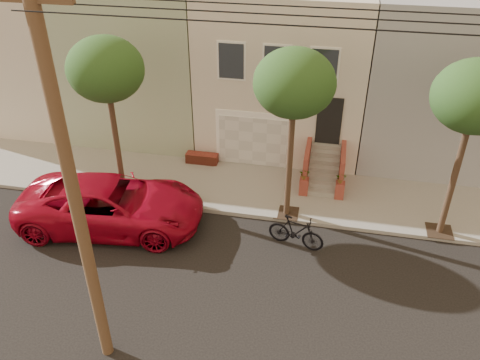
# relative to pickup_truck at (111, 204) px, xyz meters

# --- Properties ---
(ground) EXTENTS (90.00, 90.00, 0.00)m
(ground) POSITION_rel_pickup_truck_xyz_m (5.14, -2.12, -0.91)
(ground) COLOR black
(ground) RESTS_ON ground
(sidewalk) EXTENTS (40.00, 3.70, 0.15)m
(sidewalk) POSITION_rel_pickup_truck_xyz_m (5.14, 3.23, -0.84)
(sidewalk) COLOR gray
(sidewalk) RESTS_ON ground
(house_row) EXTENTS (33.10, 11.70, 7.00)m
(house_row) POSITION_rel_pickup_truck_xyz_m (5.14, 9.07, 2.73)
(house_row) COLOR #BAAF9E
(house_row) RESTS_ON sidewalk
(tree_left) EXTENTS (2.70, 2.57, 6.30)m
(tree_left) POSITION_rel_pickup_truck_xyz_m (-0.36, 1.78, 4.34)
(tree_left) COLOR #2D2116
(tree_left) RESTS_ON sidewalk
(tree_mid) EXTENTS (2.70, 2.57, 6.30)m
(tree_mid) POSITION_rel_pickup_truck_xyz_m (6.14, 1.78, 4.34)
(tree_mid) COLOR #2D2116
(tree_mid) RESTS_ON sidewalk
(tree_right) EXTENTS (2.70, 2.57, 6.30)m
(tree_right) POSITION_rel_pickup_truck_xyz_m (11.64, 1.78, 4.34)
(tree_right) COLOR #2D2116
(tree_right) RESTS_ON sidewalk
(pickup_truck) EXTENTS (6.90, 3.80, 1.83)m
(pickup_truck) POSITION_rel_pickup_truck_xyz_m (0.00, 0.00, 0.00)
(pickup_truck) COLOR maroon
(pickup_truck) RESTS_ON ground
(motorcycle) EXTENTS (2.06, 0.99, 1.19)m
(motorcycle) POSITION_rel_pickup_truck_xyz_m (6.65, 0.14, -0.32)
(motorcycle) COLOR black
(motorcycle) RESTS_ON ground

